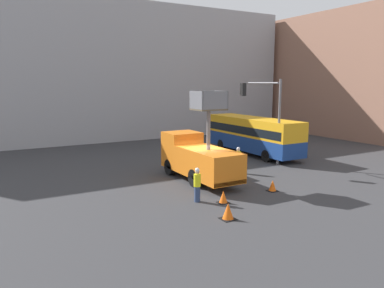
{
  "coord_description": "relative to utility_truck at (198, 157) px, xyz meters",
  "views": [
    {
      "loc": [
        -12.04,
        -19.94,
        6.25
      ],
      "look_at": [
        -0.08,
        1.15,
        2.27
      ],
      "focal_mm": 35.0,
      "sensor_mm": 36.0,
      "label": 1
    }
  ],
  "objects": [
    {
      "name": "traffic_light_pole",
      "position": [
        6.54,
        1.01,
        2.85
      ],
      "size": [
        3.65,
        3.4,
        6.52
      ],
      "color": "slate",
      "rests_on": "ground_plane"
    },
    {
      "name": "ground_plane",
      "position": [
        0.08,
        -0.38,
        -1.54
      ],
      "size": [
        120.0,
        120.0,
        0.0
      ],
      "primitive_type": "plane",
      "color": "#333335"
    },
    {
      "name": "city_bus",
      "position": [
        8.79,
        5.38,
        0.34
      ],
      "size": [
        2.62,
        10.3,
        3.22
      ],
      "rotation": [
        0.0,
        0.0,
        1.68
      ],
      "color": "navy",
      "rests_on": "ground_plane"
    },
    {
      "name": "traffic_cone_near_truck",
      "position": [
        -2.35,
        -6.75,
        -1.18
      ],
      "size": [
        0.67,
        0.67,
        0.77
      ],
      "color": "black",
      "rests_on": "ground_plane"
    },
    {
      "name": "building_backdrop_far",
      "position": [
        0.08,
        22.94,
        5.89
      ],
      "size": [
        44.0,
        10.0,
        14.85
      ],
      "color": "#9E9EA3",
      "rests_on": "ground_plane"
    },
    {
      "name": "road_worker_directing",
      "position": [
        3.42,
        0.28,
        -0.61
      ],
      "size": [
        0.38,
        0.38,
        1.85
      ],
      "rotation": [
        0.0,
        0.0,
        2.78
      ],
      "color": "navy",
      "rests_on": "ground_plane"
    },
    {
      "name": "traffic_cone_far_side",
      "position": [
        -1.2,
        -4.68,
        -1.23
      ],
      "size": [
        0.57,
        0.57,
        0.65
      ],
      "color": "black",
      "rests_on": "ground_plane"
    },
    {
      "name": "traffic_cone_mid_road",
      "position": [
        2.54,
        -4.28,
        -1.23
      ],
      "size": [
        0.57,
        0.57,
        0.65
      ],
      "color": "black",
      "rests_on": "ground_plane"
    },
    {
      "name": "utility_truck",
      "position": [
        0.0,
        0.0,
        0.0
      ],
      "size": [
        2.26,
        6.84,
        5.77
      ],
      "color": "orange",
      "rests_on": "ground_plane"
    },
    {
      "name": "road_worker_near_truck",
      "position": [
        -2.28,
        -3.82,
        -0.62
      ],
      "size": [
        0.38,
        0.38,
        1.84
      ],
      "rotation": [
        0.0,
        0.0,
        5.37
      ],
      "color": "navy",
      "rests_on": "ground_plane"
    }
  ]
}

